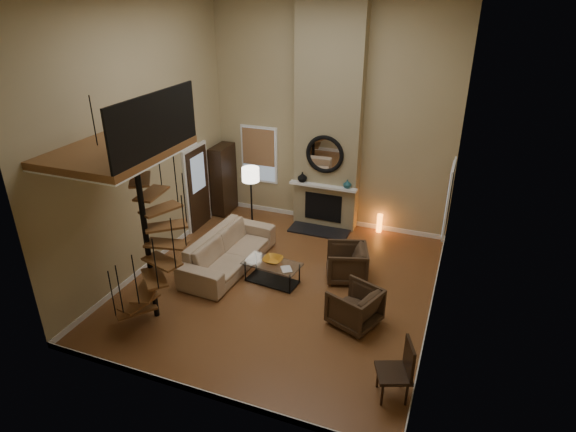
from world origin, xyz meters
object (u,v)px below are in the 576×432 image
at_px(armchair_near, 350,263).
at_px(coffee_table, 272,270).
at_px(armchair_far, 358,308).
at_px(hutch, 223,179).
at_px(side_chair, 400,369).
at_px(floor_lamp, 251,180).
at_px(sofa, 229,250).
at_px(accent_lamp, 379,223).

xyz_separation_m(armchair_near, coffee_table, (-1.47, -0.74, -0.07)).
bearing_deg(armchair_far, hutch, -106.48).
height_order(armchair_near, coffee_table, armchair_near).
distance_m(coffee_table, side_chair, 3.71).
height_order(hutch, side_chair, hutch).
bearing_deg(floor_lamp, side_chair, -43.66).
bearing_deg(armchair_near, floor_lamp, -130.21).
relative_size(armchair_far, coffee_table, 0.66).
bearing_deg(side_chair, floor_lamp, 136.34).
xyz_separation_m(armchair_far, floor_lamp, (-3.33, 2.64, 1.06)).
relative_size(armchair_far, side_chair, 0.81).
relative_size(coffee_table, floor_lamp, 0.71).
relative_size(hutch, armchair_near, 2.17).
xyz_separation_m(sofa, armchair_near, (2.60, 0.49, -0.04)).
distance_m(armchair_near, armchair_far, 1.58).
distance_m(hutch, side_chair, 7.45).
distance_m(armchair_near, floor_lamp, 3.21).
bearing_deg(floor_lamp, hutch, 144.57).
relative_size(hutch, accent_lamp, 3.89).
distance_m(hutch, armchair_far, 5.78).
bearing_deg(coffee_table, hutch, 132.75).
height_order(armchair_far, side_chair, side_chair).
height_order(armchair_near, floor_lamp, floor_lamp).
relative_size(coffee_table, accent_lamp, 2.63).
height_order(sofa, coffee_table, sofa).
bearing_deg(accent_lamp, armchair_far, -84.36).
relative_size(armchair_far, floor_lamp, 0.47).
bearing_deg(sofa, armchair_near, -75.95).
bearing_deg(coffee_table, floor_lamp, 125.12).
bearing_deg(armchair_near, sofa, -97.05).
height_order(coffee_table, accent_lamp, accent_lamp).
distance_m(armchair_near, side_chair, 3.31).
bearing_deg(hutch, coffee_table, -47.25).
xyz_separation_m(coffee_table, accent_lamp, (1.62, 3.06, -0.03)).
xyz_separation_m(hutch, sofa, (1.42, -2.52, -0.55)).
xyz_separation_m(armchair_far, accent_lamp, (-0.38, 3.80, -0.10)).
bearing_deg(accent_lamp, sofa, -134.41).
height_order(hutch, coffee_table, hutch).
distance_m(coffee_table, floor_lamp, 2.58).
relative_size(sofa, armchair_far, 3.17).
relative_size(floor_lamp, accent_lamp, 3.69).
height_order(floor_lamp, side_chair, floor_lamp).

